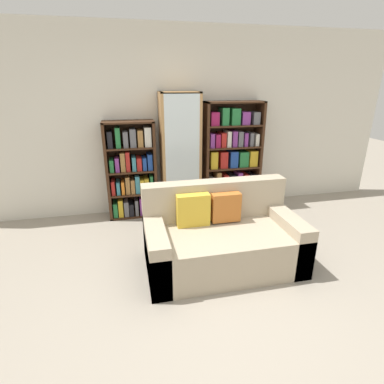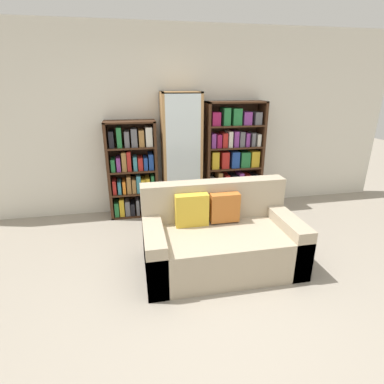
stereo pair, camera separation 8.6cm
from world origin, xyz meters
name	(u,v)px [view 2 (the right image)]	position (x,y,z in m)	size (l,w,h in m)	color
ground_plane	(219,306)	(0.00, 0.00, 0.00)	(16.00, 16.00, 0.00)	gray
wall_back	(177,123)	(0.00, 2.43, 1.35)	(6.97, 0.06, 2.70)	silver
couch	(220,239)	(0.19, 0.67, 0.31)	(1.66, 0.90, 0.89)	tan
bookshelf_left	(133,172)	(-0.70, 2.23, 0.68)	(0.72, 0.32, 1.42)	#3D2314
display_cabinet	(181,156)	(0.03, 2.21, 0.89)	(0.58, 0.36, 1.81)	#AD7F4C
bookshelf_right	(233,158)	(0.84, 2.23, 0.81)	(0.90, 0.32, 1.67)	#3D2314
wine_bottle	(223,207)	(0.58, 1.86, 0.17)	(0.08, 0.08, 0.40)	#143819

